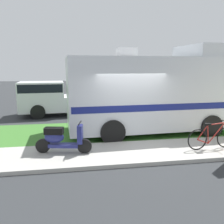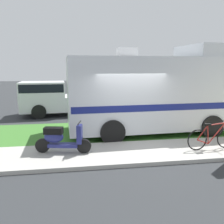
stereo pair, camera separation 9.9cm
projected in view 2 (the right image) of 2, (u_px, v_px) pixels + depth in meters
name	position (u px, v px, depth m)	size (l,w,h in m)	color
ground_plane	(130.00, 143.00, 8.92)	(80.00, 80.00, 0.00)	#2D3033
sidewalk	(139.00, 152.00, 7.75)	(24.00, 2.00, 0.12)	#ADAAA3
grass_strip	(122.00, 131.00, 10.37)	(24.00, 3.40, 0.08)	#3D752D
motorhome_rv	(152.00, 92.00, 10.01)	(6.77, 2.99, 3.59)	silver
scooter	(61.00, 138.00, 7.46)	(1.71, 0.61, 0.97)	black
bicycle	(212.00, 138.00, 7.80)	(1.74, 0.52, 0.90)	black
pickup_truck_near	(59.00, 97.00, 13.87)	(5.43, 2.32, 1.90)	silver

